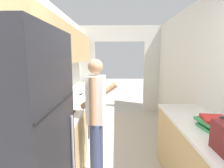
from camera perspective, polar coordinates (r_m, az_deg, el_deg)
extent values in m
cube|color=silver|center=(2.55, -24.01, -0.34)|extent=(0.06, 6.93, 2.50)
cube|color=tan|center=(3.40, -14.47, 12.08)|extent=(0.32, 3.38, 0.63)
cube|color=silver|center=(2.66, 30.85, -0.49)|extent=(0.06, 6.93, 2.50)
cube|color=silver|center=(5.30, -9.00, 2.39)|extent=(0.65, 0.06, 2.05)
cube|color=silver|center=(5.34, 13.73, 2.30)|extent=(0.65, 0.06, 2.05)
cube|color=silver|center=(5.22, 2.51, 16.15)|extent=(2.74, 0.06, 0.45)
cube|color=tan|center=(2.49, -17.83, -20.42)|extent=(0.60, 0.91, 0.85)
cube|color=silver|center=(2.30, -18.43, -10.80)|extent=(0.62, 0.93, 0.03)
cube|color=tan|center=(4.36, -8.96, -7.11)|extent=(0.60, 1.68, 0.85)
cube|color=silver|center=(4.26, -9.09, -1.35)|extent=(0.62, 1.69, 0.03)
cube|color=#9EA3A8|center=(2.36, -17.82, -9.84)|extent=(0.42, 0.44, 0.00)
cube|color=silver|center=(2.09, 30.20, -13.61)|extent=(0.62, 2.04, 0.03)
cube|color=black|center=(1.55, -28.71, -19.90)|extent=(0.66, 0.80, 1.82)
cube|color=black|center=(1.27, -16.77, -5.98)|extent=(0.01, 0.77, 0.01)
cylinder|color=#99999E|center=(1.70, -12.57, -21.75)|extent=(0.02, 0.02, 0.73)
cube|color=white|center=(3.21, -12.69, -12.90)|extent=(0.62, 0.78, 0.89)
cube|color=black|center=(3.15, -6.99, -13.16)|extent=(0.01, 0.53, 0.27)
cylinder|color=#B7B7BC|center=(3.07, -6.69, -9.34)|extent=(0.02, 0.62, 0.02)
cube|color=white|center=(3.14, -18.18, -3.81)|extent=(0.04, 0.78, 0.14)
cylinder|color=#232328|center=(2.88, -11.40, -6.16)|extent=(0.16, 0.16, 0.01)
cylinder|color=#232328|center=(3.21, -10.08, -4.56)|extent=(0.16, 0.16, 0.01)
cylinder|color=#232328|center=(2.95, -16.14, -6.01)|extent=(0.16, 0.16, 0.01)
cylinder|color=#232328|center=(3.27, -14.37, -4.46)|extent=(0.16, 0.16, 0.01)
cylinder|color=#384266|center=(2.39, -5.54, -22.10)|extent=(0.15, 0.15, 0.80)
cylinder|color=#384266|center=(2.53, -4.51, -20.16)|extent=(0.15, 0.15, 0.80)
cube|color=white|center=(2.19, -5.26, -5.09)|extent=(0.24, 0.24, 0.60)
cylinder|color=tan|center=(2.05, -6.27, -5.66)|extent=(0.09, 0.09, 0.57)
cylinder|color=tan|center=(2.32, -4.39, -3.87)|extent=(0.52, 0.15, 0.39)
sphere|color=tan|center=(2.13, -5.42, 5.71)|extent=(0.18, 0.18, 0.18)
cube|color=#33894C|center=(2.13, 29.99, -12.22)|extent=(0.25, 0.27, 0.03)
cube|color=white|center=(2.13, 30.56, -11.48)|extent=(0.20, 0.28, 0.03)
cube|color=#33894C|center=(2.13, 29.81, -10.63)|extent=(0.27, 0.31, 0.03)
cube|color=red|center=(2.13, 30.59, -9.80)|extent=(0.27, 0.28, 0.03)
cube|color=#B7B7BC|center=(3.63, -9.57, -2.86)|extent=(0.09, 0.23, 0.00)
cube|color=black|center=(3.47, -10.08, -3.30)|extent=(0.05, 0.11, 0.02)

